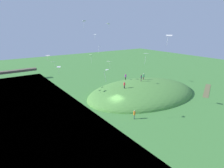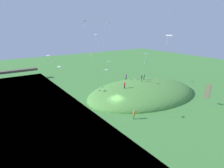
# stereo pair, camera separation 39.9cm
# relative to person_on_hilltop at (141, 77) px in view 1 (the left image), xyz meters

# --- Properties ---
(ground_plane) EXTENTS (160.00, 160.00, 0.00)m
(ground_plane) POSITION_rel_person_on_hilltop_xyz_m (-10.92, -4.32, -3.96)
(ground_plane) COLOR #45853B
(grass_hill) EXTENTS (29.47, 20.31, 5.74)m
(grass_hill) POSITION_rel_person_on_hilltop_xyz_m (-0.65, -1.30, -3.96)
(grass_hill) COLOR #518F3D
(grass_hill) RESTS_ON ground_plane
(dirt_path) EXTENTS (11.80, 6.93, 0.04)m
(dirt_path) POSITION_rel_person_on_hilltop_xyz_m (15.46, -9.02, -3.94)
(dirt_path) COLOR #696540
(dirt_path) RESTS_ON ground_plane
(person_on_hilltop) EXTENTS (0.53, 0.53, 1.77)m
(person_on_hilltop) POSITION_rel_person_on_hilltop_xyz_m (0.00, 0.00, 0.00)
(person_on_hilltop) COLOR #504F41
(person_on_hilltop) RESTS_ON grass_hill
(person_with_child) EXTENTS (0.55, 0.55, 1.68)m
(person_with_child) POSITION_rel_person_on_hilltop_xyz_m (1.93, 1.19, -0.19)
(person_with_child) COLOR #41332E
(person_with_child) RESTS_ON grass_hill
(person_near_shore) EXTENTS (0.56, 0.56, 1.74)m
(person_near_shore) POSITION_rel_person_on_hilltop_xyz_m (-11.39, -10.73, -2.87)
(person_near_shore) COLOR #2C354C
(person_near_shore) RESTS_ON ground_plane
(person_watching_kites) EXTENTS (0.46, 0.46, 1.75)m
(person_watching_kites) POSITION_rel_person_on_hilltop_xyz_m (0.78, 7.35, -1.39)
(person_watching_kites) COLOR black
(person_watching_kites) RESTS_ON grass_hill
(person_walking_path) EXTENTS (0.47, 0.47, 1.56)m
(person_walking_path) POSITION_rel_person_on_hilltop_xyz_m (-6.63, -1.58, -0.38)
(person_walking_path) COLOR #37292D
(person_walking_path) RESTS_ON grass_hill
(kite_0) EXTENTS (0.77, 1.04, 2.24)m
(kite_0) POSITION_rel_person_on_hilltop_xyz_m (-9.28, 8.78, 5.21)
(kite_0) COLOR white
(kite_1) EXTENTS (0.66, 0.49, 1.49)m
(kite_1) POSITION_rel_person_on_hilltop_xyz_m (-10.39, 2.92, 7.96)
(kite_1) COLOR white
(kite_2) EXTENTS (1.09, 1.35, 2.10)m
(kite_2) POSITION_rel_person_on_hilltop_xyz_m (-5.50, 6.39, 3.57)
(kite_2) COLOR silver
(kite_3) EXTENTS (0.83, 0.77, 1.53)m
(kite_3) POSITION_rel_person_on_hilltop_xyz_m (-6.56, 11.66, 10.14)
(kite_3) COLOR white
(kite_4) EXTENTS (1.10, 0.95, 1.24)m
(kite_4) POSITION_rel_person_on_hilltop_xyz_m (-20.04, 9.91, 5.89)
(kite_4) COLOR silver
(kite_5) EXTENTS (0.82, 0.67, 2.05)m
(kite_5) POSITION_rel_person_on_hilltop_xyz_m (-10.52, 9.90, 13.45)
(kite_5) COLOR white
(kite_6) EXTENTS (1.28, 1.35, 1.93)m
(kite_6) POSITION_rel_person_on_hilltop_xyz_m (-3.66, -10.79, 10.71)
(kite_6) COLOR silver
(kite_7) EXTENTS (0.96, 0.71, 1.65)m
(kite_7) POSITION_rel_person_on_hilltop_xyz_m (-20.23, 5.59, 5.15)
(kite_7) COLOR white
(kite_8) EXTENTS (1.22, 1.41, 2.28)m
(kite_8) POSITION_rel_person_on_hilltop_xyz_m (-6.50, -8.07, 7.28)
(kite_8) COLOR white
(kite_9) EXTENTS (0.96, 1.26, 1.37)m
(kite_9) POSITION_rel_person_on_hilltop_xyz_m (-3.17, 10.22, 12.98)
(kite_9) COLOR white
(kite_10) EXTENTS (0.93, 0.87, 1.69)m
(kite_10) POSITION_rel_person_on_hilltop_xyz_m (-18.89, 6.53, 3.62)
(kite_10) COLOR white
(kite_11) EXTENTS (0.80, 0.64, 2.11)m
(kite_11) POSITION_rel_person_on_hilltop_xyz_m (-16.10, -8.75, 5.26)
(kite_11) COLOR white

